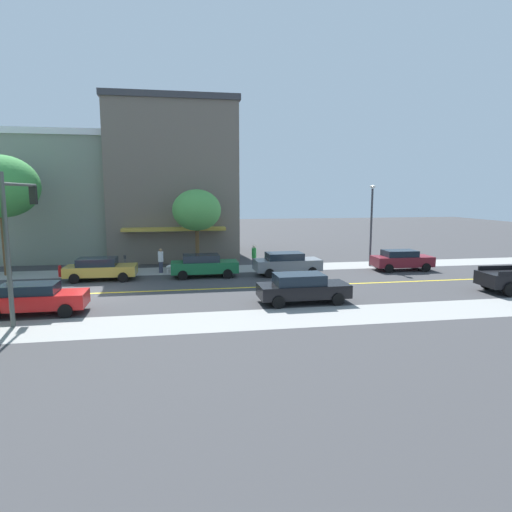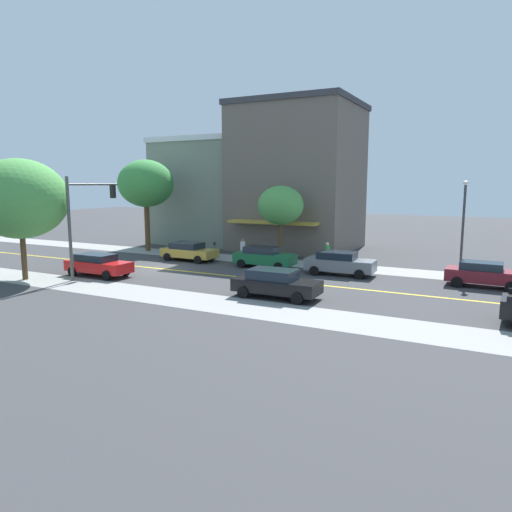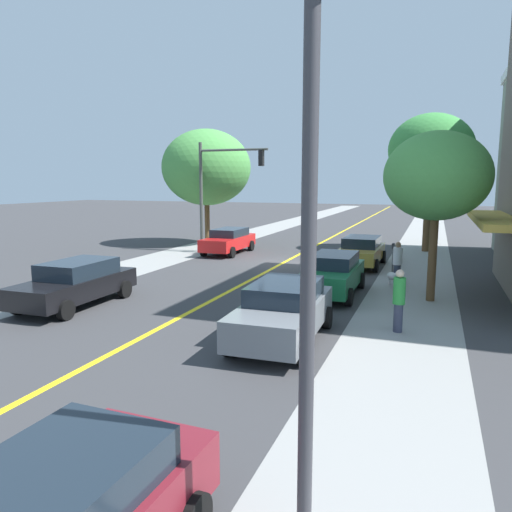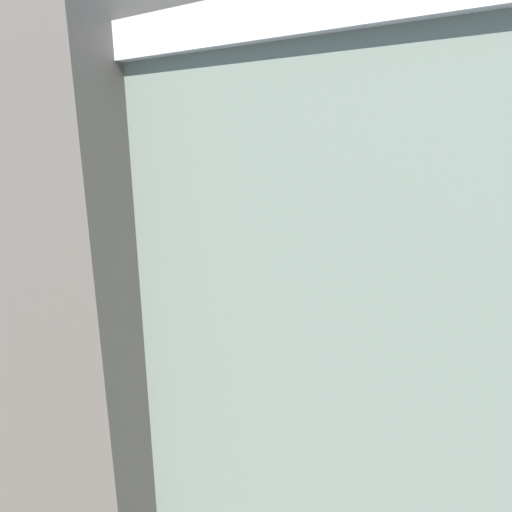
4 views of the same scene
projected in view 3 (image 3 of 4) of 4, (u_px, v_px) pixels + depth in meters
The scene contains 19 objects.
ground_plane at pixel (283, 263), 25.45m from camera, with size 140.00×140.00×0.00m, color #38383A.
sidewalk_left at pixel (417, 271), 23.14m from camera, with size 3.22×126.00×0.01m, color gray.
sidewalk_right at pixel (171, 256), 27.77m from camera, with size 3.22×126.00×0.01m, color gray.
road_centerline_stripe at pixel (283, 263), 25.45m from camera, with size 0.20×126.00×0.00m, color yellow.
street_tree_left_near at pixel (206, 168), 32.27m from camera, with size 5.93×5.93×7.71m.
street_tree_right_corner at pixel (431, 150), 28.90m from camera, with size 5.01×5.01×8.29m.
street_tree_left_far at pixel (437, 176), 16.74m from camera, with size 3.64×3.64×5.99m.
fire_hydrant at pixel (399, 252), 26.72m from camera, with size 0.44×0.24×0.81m.
parking_meter at pixel (393, 253), 22.62m from camera, with size 0.12×0.18×1.40m.
traffic_light_mast at pixel (220, 180), 28.77m from camera, with size 4.39×0.32×6.58m.
street_lamp at pixel (309, 215), 4.76m from camera, with size 0.70×0.36×6.32m.
red_sedan_right_curb at pixel (229, 240), 28.81m from camera, with size 1.99×4.65×1.48m.
green_sedan_left_curb at pixel (333, 273), 18.23m from camera, with size 1.96×4.53×1.55m.
grey_sedan_left_curb at pixel (283, 311), 12.92m from camera, with size 2.19×4.67×1.57m.
black_sedan_right_curb at pixel (76, 282), 16.65m from camera, with size 2.16×4.75×1.54m.
gold_sedan_left_curb at pixel (361, 251), 24.51m from camera, with size 2.16×4.55×1.47m.
pedestrian_green_shirt at pixel (399, 299), 13.64m from camera, with size 0.34×0.34×1.81m.
pedestrian_white_shirt at pixel (397, 262), 20.24m from camera, with size 0.38×0.38×1.76m.
small_dog at pixel (393, 276), 19.67m from camera, with size 0.61×0.83×0.64m.
Camera 3 is at (-7.40, 24.03, 4.24)m, focal length 33.89 mm.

